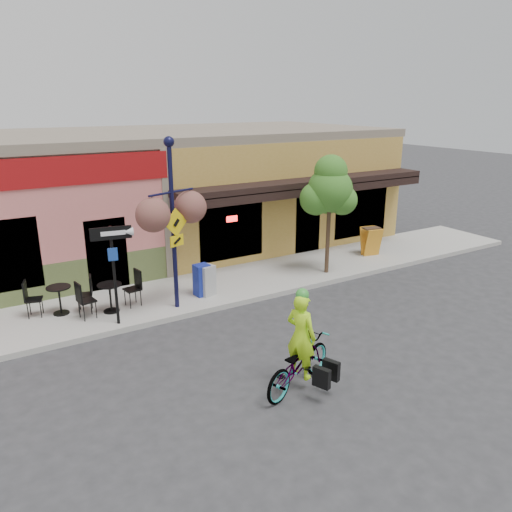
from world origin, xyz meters
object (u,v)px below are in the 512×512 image
(lamp_post, at_px, (173,226))
(newspaper_box_grey, at_px, (207,280))
(bicycle, at_px, (298,363))
(newspaper_box_blue, at_px, (202,280))
(building, at_px, (154,190))
(street_tree, at_px, (329,215))
(cyclist_rider, at_px, (301,347))
(one_way_sign, at_px, (115,276))

(lamp_post, bearing_deg, newspaper_box_grey, -0.95)
(bicycle, height_order, newspaper_box_blue, bicycle)
(building, height_order, street_tree, building)
(cyclist_rider, height_order, lamp_post, lamp_post)
(newspaper_box_blue, height_order, newspaper_box_grey, newspaper_box_blue)
(building, height_order, bicycle, building)
(cyclist_rider, distance_m, one_way_sign, 5.19)
(newspaper_box_grey, height_order, street_tree, street_tree)
(one_way_sign, height_order, newspaper_box_blue, one_way_sign)
(street_tree, bearing_deg, bicycle, -133.65)
(lamp_post, height_order, street_tree, lamp_post)
(building, height_order, cyclist_rider, building)
(street_tree, bearing_deg, newspaper_box_grey, 176.98)
(lamp_post, xyz_separation_m, newspaper_box_blue, (0.97, 0.42, -1.84))
(building, xyz_separation_m, one_way_sign, (-3.50, -6.69, -0.82))
(one_way_sign, relative_size, street_tree, 0.66)
(newspaper_box_blue, height_order, street_tree, street_tree)
(newspaper_box_blue, bearing_deg, bicycle, -99.15)
(one_way_sign, xyz_separation_m, street_tree, (7.04, 0.37, 0.67))
(cyclist_rider, bearing_deg, one_way_sign, 6.49)
(cyclist_rider, relative_size, one_way_sign, 0.70)
(building, relative_size, bicycle, 8.72)
(lamp_post, bearing_deg, cyclist_rider, -101.13)
(bicycle, distance_m, lamp_post, 5.22)
(building, xyz_separation_m, street_tree, (3.54, -6.32, -0.16))
(building, relative_size, cyclist_rider, 10.19)
(bicycle, height_order, newspaper_box_grey, bicycle)
(bicycle, height_order, one_way_sign, one_way_sign)
(bicycle, relative_size, cyclist_rider, 1.17)
(cyclist_rider, xyz_separation_m, one_way_sign, (-2.37, 4.58, 0.53))
(lamp_post, bearing_deg, bicycle, -101.72)
(one_way_sign, relative_size, newspaper_box_grey, 2.84)
(bicycle, bearing_deg, lamp_post, -13.52)
(lamp_post, distance_m, one_way_sign, 2.00)
(lamp_post, distance_m, street_tree, 5.36)
(bicycle, height_order, cyclist_rider, cyclist_rider)
(one_way_sign, distance_m, newspaper_box_blue, 2.86)
(bicycle, relative_size, lamp_post, 0.45)
(bicycle, distance_m, newspaper_box_grey, 5.20)
(newspaper_box_grey, distance_m, street_tree, 4.52)
(cyclist_rider, bearing_deg, newspaper_box_blue, -24.08)
(bicycle, distance_m, street_tree, 7.01)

